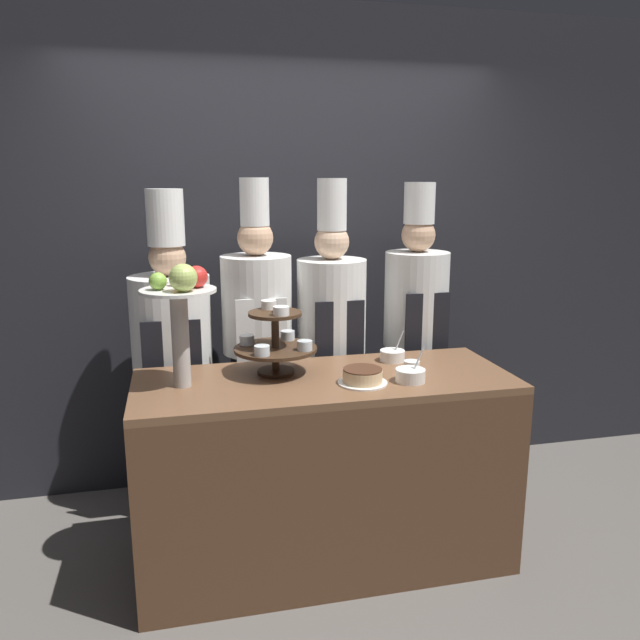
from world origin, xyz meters
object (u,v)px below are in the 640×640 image
tiered_stand (275,340)px  fruit_pedestal (181,302)px  serving_bowl_near (410,375)px  chef_left (172,351)px  chef_center_right (331,335)px  serving_bowl_far (392,356)px  chef_right (415,327)px  cup_white (412,366)px  cake_round (363,376)px  chef_center_left (258,337)px

tiered_stand → fruit_pedestal: fruit_pedestal is taller
serving_bowl_near → fruit_pedestal: bearing=171.0°
serving_bowl_near → chef_left: bearing=144.2°
chef_left → chef_center_right: (0.87, 0.00, 0.04)m
fruit_pedestal → serving_bowl_near: fruit_pedestal is taller
serving_bowl_far → chef_right: size_ratio=0.09×
cup_white → serving_bowl_near: bearing=-113.6°
serving_bowl_near → chef_center_right: bearing=103.2°
cake_round → chef_right: chef_right is taller
serving_bowl_near → chef_center_left: size_ratio=0.09×
cake_round → chef_center_right: size_ratio=0.12×
fruit_pedestal → chef_right: (1.31, 0.60, -0.32)m
serving_bowl_far → chef_left: (-1.08, 0.42, -0.02)m
fruit_pedestal → cup_white: size_ratio=7.33×
fruit_pedestal → chef_left: 0.71m
cake_round → chef_left: chef_left is taller
fruit_pedestal → chef_center_left: bearing=56.2°
chef_left → chef_right: bearing=0.0°
cake_round → chef_right: bearing=53.6°
serving_bowl_near → serving_bowl_far: serving_bowl_near is taller
fruit_pedestal → serving_bowl_far: 1.10m
cake_round → cup_white: bearing=22.2°
tiered_stand → chef_center_right: size_ratio=0.21×
fruit_pedestal → chef_right: chef_right is taller
tiered_stand → chef_left: 0.70m
chef_right → chef_center_right: bearing=180.0°
cake_round → serving_bowl_far: 0.40m
fruit_pedestal → serving_bowl_near: (0.99, -0.16, -0.35)m
serving_bowl_near → chef_right: size_ratio=0.09×
tiered_stand → cake_round: bearing=-34.1°
chef_left → chef_right: chef_right is taller
chef_center_left → chef_right: chef_center_left is taller
serving_bowl_near → chef_right: 0.82m
chef_center_right → chef_right: bearing=-0.0°
serving_bowl_far → chef_center_right: 0.47m
cup_white → chef_center_left: bearing=136.5°
fruit_pedestal → chef_right: 1.48m
tiered_stand → cake_round: 0.45m
serving_bowl_near → chef_center_right: chef_center_right is taller
chef_center_right → chef_right: (0.50, -0.00, 0.02)m
chef_center_left → cup_white: bearing=-43.5°
chef_center_left → cake_round: bearing=-62.9°
chef_center_right → serving_bowl_near: bearing=-76.8°
cake_round → serving_bowl_near: (0.22, -0.02, -0.00)m
chef_left → chef_right: size_ratio=0.98×
tiered_stand → chef_center_left: (-0.02, 0.49, -0.10)m
tiered_stand → cake_round: size_ratio=1.74×
cake_round → cup_white: size_ratio=2.95×
tiered_stand → cup_white: bearing=-11.3°
cake_round → serving_bowl_far: bearing=50.8°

